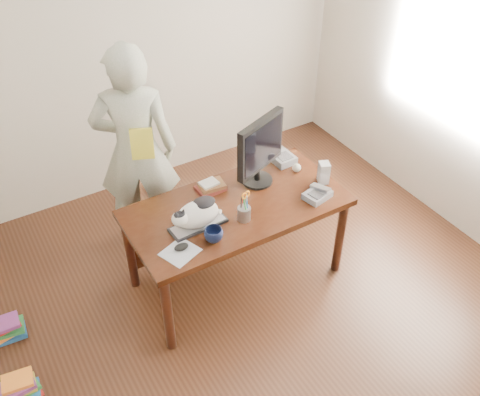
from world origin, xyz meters
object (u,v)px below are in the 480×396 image
phone (318,194)px  calculator (282,158)px  keyboard (198,225)px  book_pile_a (20,389)px  book_pile_b (6,329)px  cat (196,214)px  book_stack (211,187)px  desk (231,214)px  speaker (324,173)px  baseball (297,168)px  monitor (260,148)px  person (136,151)px  mouse (181,247)px  coffee_mug (214,235)px  pen_cup (244,212)px

phone → calculator: size_ratio=1.01×
keyboard → book_pile_a: size_ratio=1.52×
phone → book_pile_b: (-2.28, 0.58, -0.71)m
cat → book_stack: size_ratio=1.83×
desk → keyboard: 0.40m
speaker → keyboard: bearing=-158.7°
baseball → book_stack: (-0.69, 0.13, -0.00)m
monitor → phone: 0.54m
monitor → book_pile_a: (-2.04, -0.35, -0.97)m
desk → person: bearing=119.4°
monitor → person: 1.00m
cat → person: bearing=91.5°
keyboard → book_stack: size_ratio=1.91×
book_pile_b → speaker: bearing=-10.4°
calculator → person: (-1.02, 0.53, 0.11)m
monitor → book_pile_a: size_ratio=2.02×
mouse → book_pile_a: mouse is taller
calculator → book_pile_b: bearing=176.8°
desk → calculator: 0.66m
mouse → speaker: speaker is taller
monitor → coffee_mug: monitor is taller
cat → coffee_mug: (0.04, -0.18, -0.07)m
desk → mouse: 0.64m
book_pile_a → keyboard: bearing=5.6°
keyboard → monitor: (0.63, 0.21, 0.30)m
keyboard → baseball: size_ratio=5.96×
calculator → mouse: bearing=-157.9°
mouse → pen_cup: bearing=-15.3°
speaker → calculator: (-0.11, 0.39, -0.05)m
book_stack → book_pile_a: book_stack is taller
cat → pen_cup: (0.32, -0.10, -0.05)m
keyboard → monitor: monitor is taller
desk → speaker: 0.77m
phone → baseball: (0.06, 0.34, 0.00)m
book_stack → person: (-0.35, 0.58, 0.11)m
cat → book_pile_a: 1.60m
monitor → person: person is taller
coffee_mug → calculator: coffee_mug is taller
pen_cup → book_pile_a: (-1.72, -0.04, -0.73)m
baseball → book_stack: bearing=169.0°
keyboard → mouse: size_ratio=3.54×
desk → coffee_mug: (-0.32, -0.32, 0.20)m
keyboard → baseball: (0.96, 0.18, 0.02)m
mouse → book_pile_a: bearing=158.6°
mouse → book_pile_b: size_ratio=0.45×
phone → book_pile_a: size_ratio=0.83×
desk → baseball: 0.64m
phone → book_pile_b: 2.46m
cat → calculator: bearing=18.0°
calculator → phone: bearing=-96.0°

